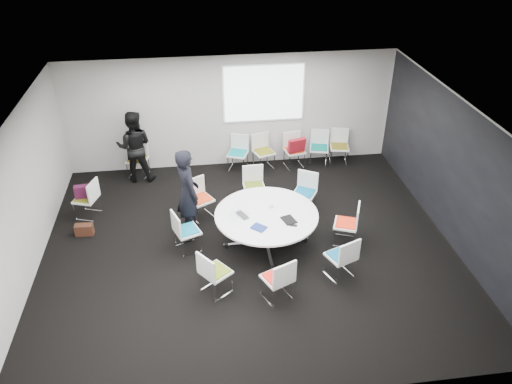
{
  "coord_description": "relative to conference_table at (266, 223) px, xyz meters",
  "views": [
    {
      "loc": [
        -0.9,
        -7.81,
        6.14
      ],
      "look_at": [
        0.2,
        0.4,
        1.0
      ],
      "focal_mm": 35.0,
      "sensor_mm": 36.0,
      "label": 1
    }
  ],
  "objects": [
    {
      "name": "chair_back_b",
      "position": [
        0.41,
        3.13,
        -0.24
      ],
      "size": [
        0.58,
        0.57,
        0.88
      ],
      "rotation": [
        0.0,
        0.0,
        3.47
      ],
      "color": "silver",
      "rests_on": "ground"
    },
    {
      "name": "chair_ring_d",
      "position": [
        -1.24,
        1.14,
        -0.24
      ],
      "size": [
        0.62,
        0.62,
        0.88
      ],
      "rotation": [
        0.0,
        0.0,
        3.66
      ],
      "color": "silver",
      "rests_on": "ground"
    },
    {
      "name": "chair_ring_a",
      "position": [
        1.57,
        -0.14,
        -0.24
      ],
      "size": [
        0.59,
        0.59,
        0.88
      ],
      "rotation": [
        0.0,
        0.0,
        1.19
      ],
      "color": "silver",
      "rests_on": "ground"
    },
    {
      "name": "laptop",
      "position": [
        -0.43,
        0.02,
        0.23
      ],
      "size": [
        0.32,
        0.37,
        0.03
      ],
      "primitive_type": "imported",
      "rotation": [
        0.0,
        0.0,
        2.01
      ],
      "color": "#333338",
      "rests_on": "conference_table"
    },
    {
      "name": "room_shell",
      "position": [
        -0.26,
        -0.02,
        0.89
      ],
      "size": [
        8.08,
        7.08,
        2.88
      ],
      "color": "black",
      "rests_on": "ground"
    },
    {
      "name": "phone",
      "position": [
        0.44,
        -0.45,
        0.22
      ],
      "size": [
        0.16,
        0.11,
        0.01
      ],
      "primitive_type": "cube",
      "rotation": [
        0.0,
        0.0,
        -0.34
      ],
      "color": "black",
      "rests_on": "conference_table"
    },
    {
      "name": "conference_table",
      "position": [
        0.0,
        0.0,
        0.0
      ],
      "size": [
        2.0,
        2.0,
        0.73
      ],
      "color": "silver",
      "rests_on": "ground"
    },
    {
      "name": "cup",
      "position": [
        0.13,
        0.2,
        0.26
      ],
      "size": [
        0.08,
        0.08,
        0.09
      ],
      "primitive_type": "cylinder",
      "color": "white",
      "rests_on": "conference_table"
    },
    {
      "name": "chair_person_back",
      "position": [
        -2.69,
        3.14,
        -0.24
      ],
      "size": [
        0.57,
        0.56,
        0.88
      ],
      "rotation": [
        0.0,
        0.0,
        2.84
      ],
      "color": "silver",
      "rests_on": "ground"
    },
    {
      "name": "chair_back_c",
      "position": [
        1.18,
        3.1,
        -0.24
      ],
      "size": [
        0.53,
        0.52,
        0.88
      ],
      "rotation": [
        0.0,
        0.0,
        3.31
      ],
      "color": "silver",
      "rests_on": "ground"
    },
    {
      "name": "papers_right",
      "position": [
        0.58,
        0.23,
        0.22
      ],
      "size": [
        0.36,
        0.36,
        0.0
      ],
      "primitive_type": "cube",
      "rotation": [
        0.0,
        0.0,
        0.83
      ],
      "color": "silver",
      "rests_on": "conference_table"
    },
    {
      "name": "person_main",
      "position": [
        -1.48,
        0.61,
        0.43
      ],
      "size": [
        0.67,
        0.81,
        1.89
      ],
      "primitive_type": "imported",
      "rotation": [
        0.0,
        0.0,
        1.93
      ],
      "color": "black",
      "rests_on": "ground"
    },
    {
      "name": "projection_screen",
      "position": [
        0.45,
        3.44,
        1.34
      ],
      "size": [
        1.9,
        0.03,
        1.35
      ],
      "primitive_type": "cube",
      "color": "white",
      "rests_on": "room_shell"
    },
    {
      "name": "chair_ring_b",
      "position": [
        1.0,
        1.1,
        -0.24
      ],
      "size": [
        0.62,
        0.62,
        0.88
      ],
      "rotation": [
        0.0,
        0.0,
        2.61
      ],
      "color": "silver",
      "rests_on": "ground"
    },
    {
      "name": "tablet_folio",
      "position": [
        -0.21,
        -0.45,
        0.23
      ],
      "size": [
        0.33,
        0.32,
        0.03
      ],
      "primitive_type": "cube",
      "rotation": [
        0.0,
        0.0,
        -0.73
      ],
      "color": "navy",
      "rests_on": "conference_table"
    },
    {
      "name": "chair_ring_g",
      "position": [
        -0.04,
        -1.53,
        -0.24
      ],
      "size": [
        0.61,
        0.6,
        0.88
      ],
      "rotation": [
        0.0,
        0.0,
        6.71
      ],
      "color": "silver",
      "rests_on": "ground"
    },
    {
      "name": "chair_back_d",
      "position": [
        1.83,
        3.15,
        -0.24
      ],
      "size": [
        0.56,
        0.55,
        0.88
      ],
      "rotation": [
        0.0,
        0.0,
        2.89
      ],
      "color": "silver",
      "rests_on": "ground"
    },
    {
      "name": "maroon_bag",
      "position": [
        -3.65,
        1.49,
        0.11
      ],
      "size": [
        0.41,
        0.17,
        0.28
      ],
      "primitive_type": "cube",
      "rotation": [
        0.0,
        0.0,
        0.08
      ],
      "color": "#43112C",
      "rests_on": "chair_spare_left"
    },
    {
      "name": "laptop_lid",
      "position": [
        -0.62,
        -0.02,
        0.35
      ],
      "size": [
        0.03,
        0.3,
        0.22
      ],
      "primitive_type": "cube",
      "rotation": [
        0.0,
        0.0,
        1.61
      ],
      "color": "silver",
      "rests_on": "conference_table"
    },
    {
      "name": "chair_ring_f",
      "position": [
        -1.08,
        -1.23,
        -0.24
      ],
      "size": [
        0.64,
        0.64,
        0.88
      ],
      "rotation": [
        0.0,
        0.0,
        5.36
      ],
      "color": "silver",
      "rests_on": "ground"
    },
    {
      "name": "papers_front",
      "position": [
        0.62,
        -0.22,
        0.22
      ],
      "size": [
        0.31,
        0.22,
        0.0
      ],
      "primitive_type": "cube",
      "rotation": [
        0.0,
        0.0,
        0.03
      ],
      "color": "white",
      "rests_on": "conference_table"
    },
    {
      "name": "chair_ring_h",
      "position": [
        1.19,
        -1.11,
        -0.24
      ],
      "size": [
        0.6,
        0.59,
        0.88
      ],
      "rotation": [
        0.0,
        0.0,
        6.68
      ],
      "color": "silver",
      "rests_on": "ground"
    },
    {
      "name": "chair_back_e",
      "position": [
        2.36,
        3.15,
        -0.24
      ],
      "size": [
        0.53,
        0.53,
        0.88
      ],
      "rotation": [
        0.0,
        0.0,
        2.96
      ],
      "color": "silver",
      "rests_on": "ground"
    },
    {
      "name": "notebook_black",
      "position": [
        0.38,
        -0.28,
        0.23
      ],
      "size": [
        0.3,
        0.35,
        0.02
      ],
      "primitive_type": "cube",
      "rotation": [
        0.0,
        0.0,
        0.31
      ],
      "color": "black",
      "rests_on": "conference_table"
    },
    {
      "name": "person_back",
      "position": [
        -2.69,
        2.98,
        0.36
      ],
      "size": [
        0.9,
        0.72,
        1.75
      ],
      "primitive_type": "imported",
      "rotation": [
        0.0,
        0.0,
        3.07
      ],
      "color": "black",
      "rests_on": "ground"
    },
    {
      "name": "chair_ring_e",
      "position": [
        -1.55,
        0.04,
        -0.24
      ],
      "size": [
        0.58,
        0.59,
        0.88
      ],
      "rotation": [
        0.0,
        0.0,
        5.08
      ],
      "color": "silver",
      "rests_on": "ground"
    },
    {
      "name": "chair_spare_left",
      "position": [
        -3.64,
        1.49,
        -0.24
      ],
      "size": [
        0.57,
        0.58,
        0.88
      ],
      "rotation": [
        0.0,
        0.0,
        1.24
      ],
      "color": "silver",
      "rests_on": "ground"
    },
    {
      "name": "chair_back_a",
      "position": [
        -0.24,
        3.13,
        -0.24
      ],
      "size": [
        0.59,
        0.58,
        0.88
      ],
      "rotation": [
        0.0,
        0.0,
        2.77
      ],
      "color": "silver",
      "rests_on": "ground"
    },
    {
      "name": "brown_bag",
      "position": [
        -3.64,
        0.81,
        -0.39
      ],
      "size": [
        0.37,
        0.18,
        0.24
      ],
      "primitive_type": "cube",
      "rotation": [
        0.0,
        0.0,
        -0.06
      ],
      "color": "#3A1E12",
      "rests_on": "ground"
    },
    {
      "name": "red_jacket",
      "position": [
        1.18,
        2.87,
        0.19
      ],
      "size": [
        0.47,
        0.27,
        0.36
      ],
      "primitive_type": "cube",
      "rotation": [
        0.17,
        0.0,
        0.27
      ],
      "color": "maroon",
      "rests_on": "chair_back_c"
    },
    {
      "name": "chair_ring_c",
      "position": [
        -0.04,
        1.5,
        -0.24
      ],
      "size": [
        0.47,
        0.46,
        0.88
      ],
      "rotation": [
        0.0,
        0.0,
        3.17
      ],
      "color": "silver",
      "rests_on": "ground"
    }
  ]
}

